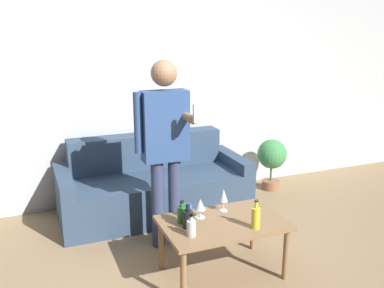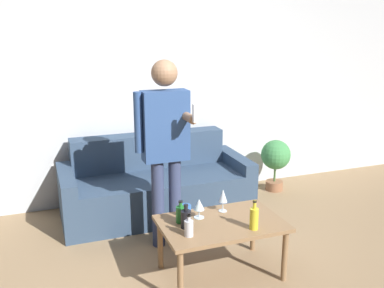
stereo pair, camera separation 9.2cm
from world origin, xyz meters
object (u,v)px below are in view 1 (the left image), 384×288
object	(u,v)px
person_standing_front	(165,139)
bottle_orange	(182,214)
couch	(153,186)
coffee_table	(223,227)

from	to	relation	value
person_standing_front	bottle_orange	bearing A→B (deg)	-94.34
bottle_orange	person_standing_front	distance (m)	0.68
couch	coffee_table	world-z (taller)	couch
couch	coffee_table	size ratio (longest dim) A/B	2.05
coffee_table	person_standing_front	world-z (taller)	person_standing_front
couch	coffee_table	xyz separation A→B (m)	(0.16, -1.31, 0.11)
couch	person_standing_front	xyz separation A→B (m)	(-0.10, -0.71, 0.68)
coffee_table	bottle_orange	xyz separation A→B (m)	(-0.29, 0.10, 0.12)
couch	bottle_orange	size ratio (longest dim) A/B	10.92
person_standing_front	coffee_table	bearing A→B (deg)	-67.28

